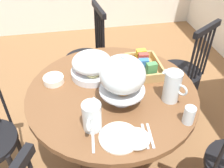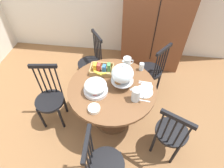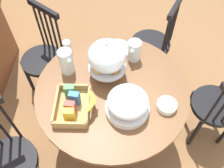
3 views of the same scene
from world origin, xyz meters
name	(u,v)px [view 1 (image 1 of 3)]	position (x,y,z in m)	size (l,w,h in m)	color
ground_plane	(109,149)	(0.00, 0.00, 0.00)	(10.00, 10.00, 0.00)	brown
dining_table	(112,114)	(0.08, 0.01, 0.51)	(1.13, 1.13, 0.74)	brown
windsor_chair_near_window	(87,59)	(-0.78, -0.08, 0.45)	(0.40, 0.40, 0.97)	black
windsor_chair_host_seat	(181,74)	(-0.37, 0.75, 0.45)	(0.46, 0.46, 0.97)	black
pastry_stand_with_dome	(122,76)	(0.20, 0.05, 0.94)	(0.28, 0.28, 0.34)	silver
fruit_platter_covered	(92,65)	(-0.11, -0.09, 0.83)	(0.30, 0.30, 0.18)	silver
orange_juice_pitcher	(92,118)	(0.38, -0.15, 0.82)	(0.18, 0.11, 0.17)	silver
milk_pitcher	(172,88)	(0.24, 0.36, 0.83)	(0.17, 0.13, 0.21)	silver
cereal_basket	(142,66)	(-0.10, 0.27, 0.79)	(0.32, 0.30, 0.12)	tan
china_plate_large	(119,137)	(0.49, -0.02, 0.75)	(0.22, 0.22, 0.01)	white
china_plate_small	(136,138)	(0.52, 0.06, 0.76)	(0.15, 0.15, 0.01)	white
cereal_bowl	(54,80)	(-0.07, -0.36, 0.76)	(0.14, 0.14, 0.04)	white
drinking_glass	(189,115)	(0.44, 0.39, 0.80)	(0.06, 0.06, 0.11)	silver
table_knife	(145,136)	(0.50, 0.12, 0.74)	(0.17, 0.01, 0.01)	silver
dinner_fork	(150,135)	(0.50, 0.15, 0.74)	(0.17, 0.01, 0.01)	silver
soup_spoon	(93,140)	(0.47, -0.16, 0.74)	(0.17, 0.01, 0.01)	silver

